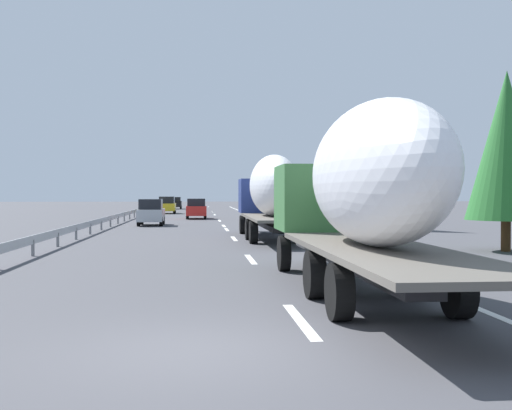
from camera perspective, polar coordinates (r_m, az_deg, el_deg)
The scene contains 25 objects.
ground_plane at distance 49.12m, azimuth -5.28°, elevation -1.62°, with size 260.00×260.00×0.00m, color #424247.
lane_stripe_0 at distance 11.45m, azimuth 4.03°, elevation -10.41°, with size 3.20×0.20×0.01m, color white.
lane_stripe_1 at distance 21.80m, azimuth -0.49°, elevation -4.94°, with size 3.20×0.20×0.01m, color white.
lane_stripe_2 at distance 31.71m, azimuth -2.01°, elevation -3.07°, with size 3.20×0.20×0.01m, color white.
lane_stripe_3 at distance 39.71m, azimuth -2.68°, elevation -2.24°, with size 3.20×0.20×0.01m, color white.
lane_stripe_4 at distance 44.14m, azimuth -2.94°, elevation -1.91°, with size 3.20×0.20×0.01m, color white.
lane_stripe_5 at distance 52.67m, azimuth -3.33°, elevation -1.43°, with size 3.20×0.20×0.01m, color white.
lane_stripe_6 at distance 67.61m, azimuth -3.77°, elevation -0.88°, with size 3.20×0.20×0.01m, color white.
lane_stripe_7 at distance 78.24m, azimuth -3.98°, elevation -0.62°, with size 3.20×0.20×0.01m, color white.
lane_stripe_8 at distance 79.64m, azimuth -4.00°, elevation -0.59°, with size 3.20×0.20×0.01m, color white.
lane_stripe_9 at distance 108.70m, azimuth -4.35°, elevation -0.16°, with size 3.20×0.20×0.01m, color white.
edge_line_right at distance 54.40m, azimuth 0.52°, elevation -1.35°, with size 110.00×0.20×0.01m, color white.
truck_lead at distance 31.26m, azimuth 1.34°, elevation 1.25°, with size 12.96×2.55×4.13m.
truck_trailing at distance 14.22m, azimuth 9.46°, elevation 1.50°, with size 13.46×2.55×4.16m.
car_yellow_coupe at distance 72.19m, azimuth -8.07°, elevation -0.01°, with size 4.37×1.91×1.94m.
car_black_suv at distance 93.34m, azimuth -7.34°, elevation 0.19°, with size 4.58×1.89×1.76m.
car_silver_hatch at distance 45.46m, azimuth -9.49°, elevation -0.65°, with size 4.06×1.78×1.88m.
car_red_compact at distance 56.92m, azimuth -5.44°, elevation -0.32°, with size 4.36×1.80×1.82m.
road_sign at distance 52.71m, azimuth 2.01°, elevation 1.13°, with size 0.10×0.90×3.43m.
tree_0 at distance 40.77m, azimuth 11.45°, elevation 3.68°, with size 3.20×3.20×6.90m.
tree_1 at distance 64.65m, azimuth 4.05°, elevation 2.14°, with size 3.47×3.47×5.33m.
tree_3 at distance 54.07m, azimuth 7.94°, elevation 2.24°, with size 3.40×3.40×5.25m.
tree_4 at distance 26.64m, azimuth 21.76°, elevation 5.04°, with size 3.14×3.14×7.11m.
tree_5 at distance 87.21m, azimuth 2.19°, elevation 2.20°, with size 3.51×3.51×6.45m.
guardrail_median at distance 52.44m, azimuth -11.86°, elevation -0.83°, with size 94.00×0.10×0.76m.
Camera 1 is at (-9.07, 0.03, 2.28)m, focal length 44.11 mm.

